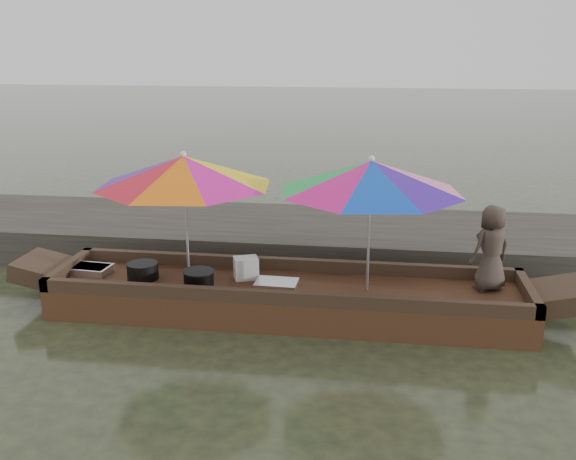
# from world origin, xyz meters

# --- Properties ---
(water) EXTENTS (80.00, 80.00, 0.00)m
(water) POSITION_xyz_m (0.00, 0.00, 0.00)
(water) COLOR #262C1E
(water) RESTS_ON ground
(dock) EXTENTS (22.00, 2.20, 0.50)m
(dock) POSITION_xyz_m (0.00, 2.20, 0.25)
(dock) COLOR #2D2B26
(dock) RESTS_ON ground
(boat_hull) EXTENTS (5.50, 1.20, 0.35)m
(boat_hull) POSITION_xyz_m (0.00, 0.00, 0.17)
(boat_hull) COLOR #381E12
(boat_hull) RESTS_ON water
(cooking_pot) EXTENTS (0.37, 0.37, 0.20)m
(cooking_pot) POSITION_xyz_m (-1.74, -0.01, 0.45)
(cooking_pot) COLOR black
(cooking_pot) RESTS_ON boat_hull
(tray_crayfish) EXTENTS (0.51, 0.38, 0.09)m
(tray_crayfish) POSITION_xyz_m (-2.45, 0.08, 0.39)
(tray_crayfish) COLOR silver
(tray_crayfish) RESTS_ON boat_hull
(tray_scallop) EXTENTS (0.49, 0.35, 0.06)m
(tray_scallop) POSITION_xyz_m (-0.12, -0.02, 0.38)
(tray_scallop) COLOR silver
(tray_scallop) RESTS_ON boat_hull
(charcoal_grill) EXTENTS (0.35, 0.35, 0.16)m
(charcoal_grill) POSITION_xyz_m (-1.02, -0.12, 0.43)
(charcoal_grill) COLOR black
(charcoal_grill) RESTS_ON boat_hull
(supply_bag) EXTENTS (0.34, 0.31, 0.26)m
(supply_bag) POSITION_xyz_m (-0.52, 0.18, 0.48)
(supply_bag) COLOR silver
(supply_bag) RESTS_ON boat_hull
(vendor) EXTENTS (0.59, 0.53, 1.00)m
(vendor) POSITION_xyz_m (2.30, 0.23, 0.85)
(vendor) COLOR #41352E
(vendor) RESTS_ON boat_hull
(umbrella_bow) EXTENTS (2.54, 2.54, 1.55)m
(umbrella_bow) POSITION_xyz_m (-1.18, 0.00, 1.12)
(umbrella_bow) COLOR yellow
(umbrella_bow) RESTS_ON boat_hull
(umbrella_stern) EXTENTS (2.53, 2.53, 1.55)m
(umbrella_stern) POSITION_xyz_m (0.93, 0.00, 1.12)
(umbrella_stern) COLOR pink
(umbrella_stern) RESTS_ON boat_hull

